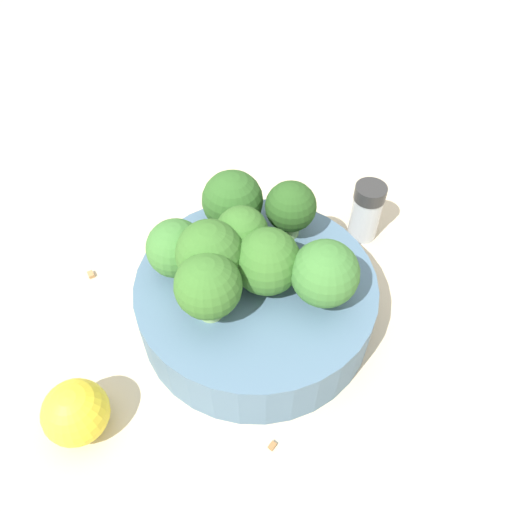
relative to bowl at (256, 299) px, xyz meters
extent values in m
plane|color=beige|center=(0.00, 0.00, -0.03)|extent=(3.00, 3.00, 0.00)
cylinder|color=slate|center=(0.00, 0.00, 0.00)|extent=(0.21, 0.21, 0.05)
cylinder|color=#8EB770|center=(0.01, -0.04, 0.04)|extent=(0.02, 0.02, 0.03)
sphere|color=#386B28|center=(0.01, -0.04, 0.06)|extent=(0.06, 0.06, 0.06)
cylinder|color=#8EB770|center=(0.04, -0.02, 0.04)|extent=(0.03, 0.03, 0.03)
sphere|color=#386B28|center=(0.04, -0.02, 0.06)|extent=(0.05, 0.05, 0.05)
cylinder|color=#84AD66|center=(-0.06, 0.01, 0.04)|extent=(0.03, 0.03, 0.03)
sphere|color=#28511E|center=(-0.06, 0.01, 0.06)|extent=(0.05, 0.05, 0.05)
cylinder|color=#8EB770|center=(-0.02, -0.02, 0.04)|extent=(0.02, 0.02, 0.03)
sphere|color=#386B28|center=(-0.02, -0.02, 0.06)|extent=(0.05, 0.05, 0.05)
cylinder|color=#84AD66|center=(0.00, 0.01, 0.04)|extent=(0.02, 0.02, 0.02)
sphere|color=#386B28|center=(0.00, 0.01, 0.06)|extent=(0.06, 0.06, 0.06)
cylinder|color=#7A9E5B|center=(0.01, -0.07, 0.04)|extent=(0.02, 0.02, 0.02)
sphere|color=#3D7533|center=(0.01, -0.07, 0.05)|extent=(0.05, 0.05, 0.05)
cylinder|color=#8EB770|center=(-0.06, -0.04, 0.04)|extent=(0.01, 0.01, 0.02)
sphere|color=#2D5B23|center=(-0.06, -0.04, 0.06)|extent=(0.06, 0.06, 0.06)
cylinder|color=#84AD66|center=(0.00, 0.06, 0.04)|extent=(0.02, 0.02, 0.02)
sphere|color=#3D7533|center=(0.00, 0.06, 0.06)|extent=(0.06, 0.06, 0.06)
cylinder|color=#B2B7BC|center=(-0.14, 0.08, 0.00)|extent=(0.03, 0.03, 0.05)
cylinder|color=#2D2D2D|center=(-0.14, 0.08, 0.03)|extent=(0.03, 0.03, 0.01)
sphere|color=yellow|center=(0.15, -0.10, 0.00)|extent=(0.05, 0.05, 0.05)
cube|color=#AD7F4C|center=(0.01, -0.17, -0.02)|extent=(0.01, 0.01, 0.01)
cube|color=olive|center=(0.11, 0.05, -0.02)|extent=(0.01, 0.01, 0.01)
camera|label=1|loc=(0.26, 0.09, 0.37)|focal=35.00mm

